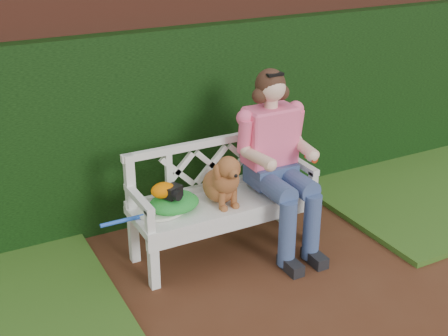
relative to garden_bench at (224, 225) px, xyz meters
name	(u,v)px	position (x,y,z in m)	size (l,w,h in m)	color
ground	(294,302)	(0.12, -0.85, -0.24)	(60.00, 60.00, 0.00)	#472413
brick_wall	(181,89)	(0.12, 1.05, 0.86)	(10.00, 0.30, 2.20)	brown
ivy_hedge	(192,122)	(0.12, 0.83, 0.61)	(10.00, 0.18, 1.70)	#153B0F
grass_right	(441,184)	(2.52, 0.05, -0.21)	(2.60, 2.00, 0.05)	#2A5218
garden_bench	(224,225)	(0.00, 0.00, 0.00)	(1.58, 0.60, 0.48)	white
seated_woman	(273,159)	(0.44, -0.02, 0.50)	(0.63, 0.84, 1.49)	red
dog	(222,177)	(-0.04, -0.04, 0.46)	(0.29, 0.39, 0.43)	#A95A34
tennis_racket	(157,212)	(-0.57, 0.01, 0.26)	(0.69, 0.29, 0.03)	silver
green_bag	(174,203)	(-0.43, 0.01, 0.31)	(0.40, 0.31, 0.14)	#296B36
camera_item	(172,192)	(-0.45, -0.02, 0.42)	(0.13, 0.10, 0.09)	black
baseball_glove	(163,190)	(-0.51, 0.00, 0.43)	(0.19, 0.14, 0.12)	#D76800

